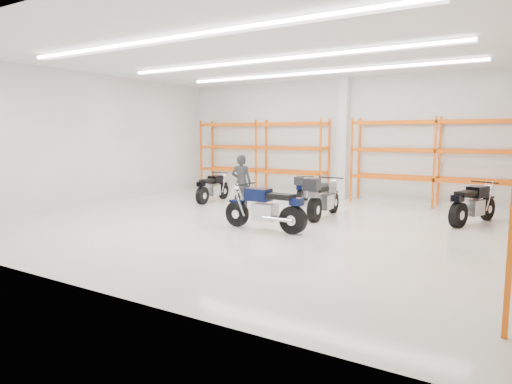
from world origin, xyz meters
The scene contains 11 objects.
ground centered at (0.00, 0.00, 0.00)m, with size 14.00×14.00×0.00m, color beige.
room_shell centered at (0.00, 0.03, 3.28)m, with size 14.02×12.02×4.51m.
motorcycle_main centered at (0.59, -0.73, 0.54)m, with size 2.36×0.78×1.16m.
motorcycle_back_a centered at (-3.61, 2.44, 0.48)m, with size 0.69×2.09×1.03m.
motorcycle_back_b centered at (-0.67, 3.76, 0.48)m, with size 0.87×1.93×1.01m.
motorcycle_back_c centered at (1.06, 1.54, 0.59)m, with size 0.77×2.41×1.24m.
motorcycle_back_d centered at (4.82, 2.87, 0.52)m, with size 1.05×2.20×1.12m.
standing_man centered at (-1.74, 1.55, 0.89)m, with size 0.65×0.42×1.77m, color black.
structural_column centered at (0.00, 5.82, 2.25)m, with size 0.32×0.32×4.50m, color white.
pallet_racking_back_left centered at (-3.40, 5.48, 1.79)m, with size 5.67×0.87×3.00m.
pallet_racking_back_right centered at (3.40, 5.48, 1.79)m, with size 5.67×0.87×3.00m.
Camera 1 is at (6.31, -10.44, 2.40)m, focal length 32.00 mm.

